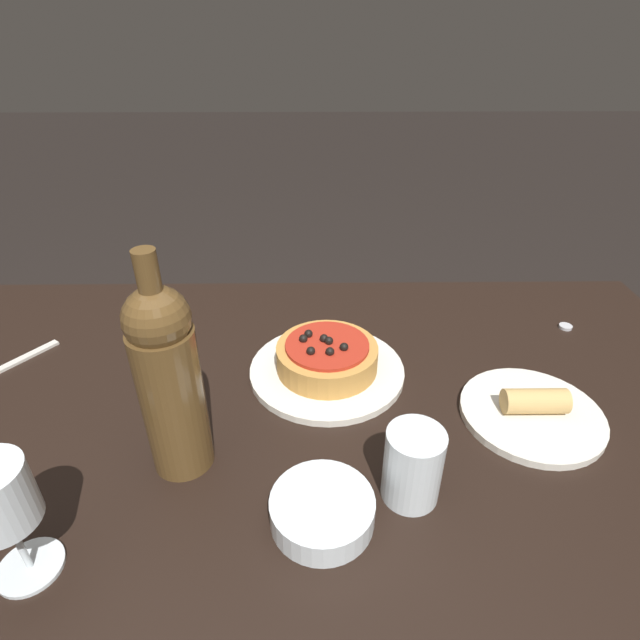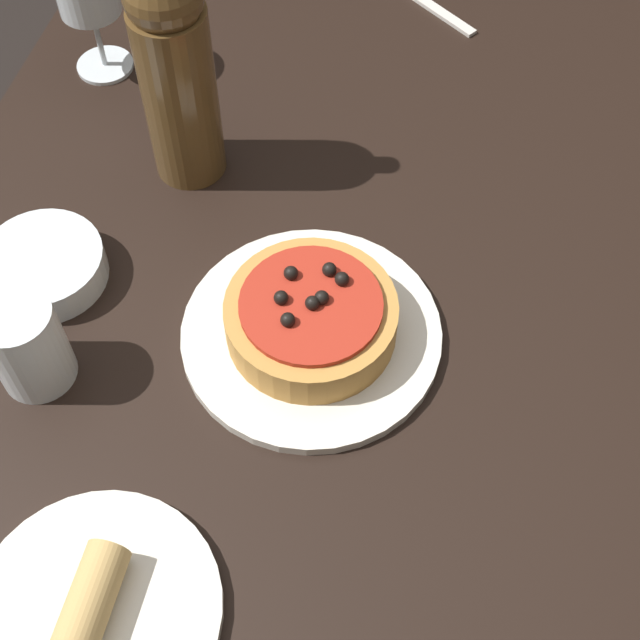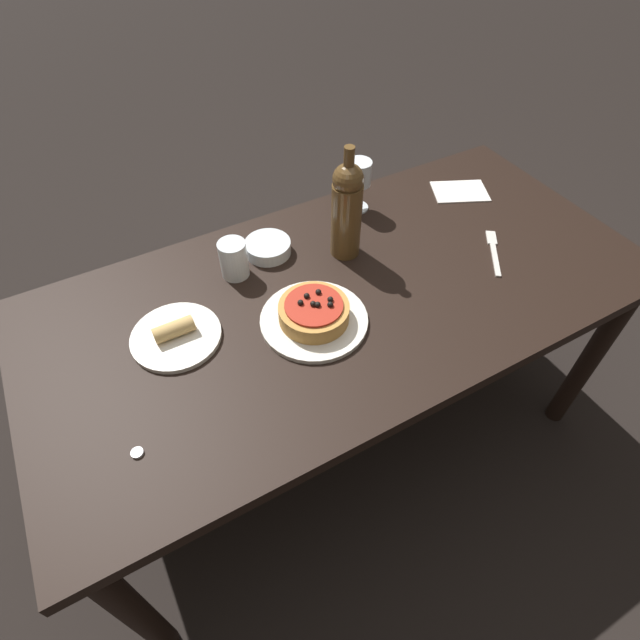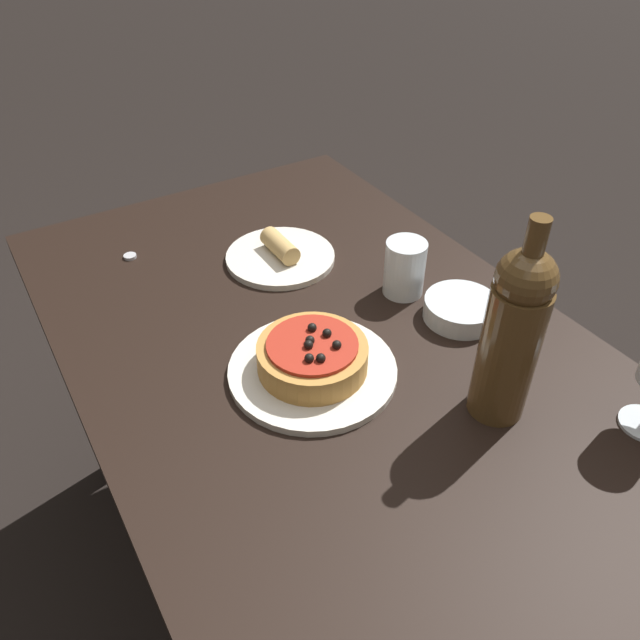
{
  "view_description": "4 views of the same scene",
  "coord_description": "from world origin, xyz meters",
  "px_view_note": "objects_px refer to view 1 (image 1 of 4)",
  "views": [
    {
      "loc": [
        -0.1,
        0.6,
        1.23
      ],
      "look_at": [
        -0.11,
        -0.07,
        0.81
      ],
      "focal_mm": 28.0,
      "sensor_mm": 36.0,
      "label": 1
    },
    {
      "loc": [
        -0.58,
        -0.17,
        1.45
      ],
      "look_at": [
        -0.13,
        -0.07,
        0.76
      ],
      "focal_mm": 50.0,
      "sensor_mm": 36.0,
      "label": 2
    },
    {
      "loc": [
        -0.49,
        -0.75,
        1.59
      ],
      "look_at": [
        -0.13,
        -0.1,
        0.76
      ],
      "focal_mm": 28.0,
      "sensor_mm": 36.0,
      "label": 3
    },
    {
      "loc": [
        0.47,
        -0.41,
        1.37
      ],
      "look_at": [
        -0.12,
        -0.05,
        0.82
      ],
      "focal_mm": 35.0,
      "sensor_mm": 36.0,
      "label": 4
    }
  ],
  "objects_px": {
    "pizza": "(327,356)",
    "dining_table": "(253,435)",
    "dinner_plate": "(327,370)",
    "bottle_cap": "(565,327)",
    "wine_bottle": "(169,379)",
    "side_plate": "(532,411)",
    "water_cup": "(413,465)",
    "side_bowl": "(322,510)"
  },
  "relations": [
    {
      "from": "dinner_plate",
      "to": "side_plate",
      "type": "bearing_deg",
      "value": 160.12
    },
    {
      "from": "pizza",
      "to": "bottle_cap",
      "type": "xyz_separation_m",
      "value": [
        -0.46,
        -0.13,
        -0.03
      ]
    },
    {
      "from": "side_bowl",
      "to": "bottle_cap",
      "type": "xyz_separation_m",
      "value": [
        -0.47,
        -0.42,
        -0.01
      ]
    },
    {
      "from": "side_plate",
      "to": "bottle_cap",
      "type": "height_order",
      "value": "side_plate"
    },
    {
      "from": "pizza",
      "to": "water_cup",
      "type": "bearing_deg",
      "value": 111.68
    },
    {
      "from": "bottle_cap",
      "to": "side_plate",
      "type": "bearing_deg",
      "value": 57.07
    },
    {
      "from": "dinner_plate",
      "to": "bottle_cap",
      "type": "distance_m",
      "value": 0.48
    },
    {
      "from": "wine_bottle",
      "to": "bottle_cap",
      "type": "height_order",
      "value": "wine_bottle"
    },
    {
      "from": "side_bowl",
      "to": "side_plate",
      "type": "bearing_deg",
      "value": -151.16
    },
    {
      "from": "water_cup",
      "to": "pizza",
      "type": "bearing_deg",
      "value": -68.32
    },
    {
      "from": "dinner_plate",
      "to": "pizza",
      "type": "relative_size",
      "value": 1.54
    },
    {
      "from": "dining_table",
      "to": "side_bowl",
      "type": "xyz_separation_m",
      "value": [
        -0.11,
        0.22,
        0.1
      ]
    },
    {
      "from": "dining_table",
      "to": "side_plate",
      "type": "xyz_separation_m",
      "value": [
        -0.42,
        0.05,
        0.1
      ]
    },
    {
      "from": "wine_bottle",
      "to": "water_cup",
      "type": "height_order",
      "value": "wine_bottle"
    },
    {
      "from": "side_bowl",
      "to": "dinner_plate",
      "type": "bearing_deg",
      "value": -92.53
    },
    {
      "from": "dining_table",
      "to": "dinner_plate",
      "type": "bearing_deg",
      "value": -155.25
    },
    {
      "from": "side_bowl",
      "to": "bottle_cap",
      "type": "bearing_deg",
      "value": -138.57
    },
    {
      "from": "dining_table",
      "to": "dinner_plate",
      "type": "relative_size",
      "value": 6.19
    },
    {
      "from": "side_bowl",
      "to": "side_plate",
      "type": "relative_size",
      "value": 0.6
    },
    {
      "from": "dinner_plate",
      "to": "bottle_cap",
      "type": "relative_size",
      "value": 10.63
    },
    {
      "from": "side_bowl",
      "to": "water_cup",
      "type": "bearing_deg",
      "value": -161.36
    },
    {
      "from": "wine_bottle",
      "to": "water_cup",
      "type": "bearing_deg",
      "value": 168.54
    },
    {
      "from": "dinner_plate",
      "to": "bottle_cap",
      "type": "xyz_separation_m",
      "value": [
        -0.46,
        -0.13,
        -0.0
      ]
    },
    {
      "from": "wine_bottle",
      "to": "side_plate",
      "type": "distance_m",
      "value": 0.52
    },
    {
      "from": "water_cup",
      "to": "side_plate",
      "type": "distance_m",
      "value": 0.25
    },
    {
      "from": "side_bowl",
      "to": "side_plate",
      "type": "height_order",
      "value": "side_plate"
    },
    {
      "from": "water_cup",
      "to": "bottle_cap",
      "type": "xyz_separation_m",
      "value": [
        -0.36,
        -0.38,
        -0.05
      ]
    },
    {
      "from": "pizza",
      "to": "dining_table",
      "type": "bearing_deg",
      "value": 24.76
    },
    {
      "from": "dining_table",
      "to": "bottle_cap",
      "type": "height_order",
      "value": "bottle_cap"
    },
    {
      "from": "wine_bottle",
      "to": "side_plate",
      "type": "xyz_separation_m",
      "value": [
        -0.5,
        -0.08,
        -0.13
      ]
    },
    {
      "from": "dining_table",
      "to": "water_cup",
      "type": "bearing_deg",
      "value": 139.7
    },
    {
      "from": "wine_bottle",
      "to": "bottle_cap",
      "type": "distance_m",
      "value": 0.74
    },
    {
      "from": "wine_bottle",
      "to": "bottle_cap",
      "type": "bearing_deg",
      "value": -154.01
    },
    {
      "from": "dinner_plate",
      "to": "water_cup",
      "type": "relative_size",
      "value": 2.54
    },
    {
      "from": "dinner_plate",
      "to": "dining_table",
      "type": "bearing_deg",
      "value": 24.75
    },
    {
      "from": "wine_bottle",
      "to": "dinner_plate",
      "type": "bearing_deg",
      "value": -136.63
    },
    {
      "from": "dinner_plate",
      "to": "side_bowl",
      "type": "relative_size",
      "value": 2.06
    },
    {
      "from": "wine_bottle",
      "to": "side_bowl",
      "type": "xyz_separation_m",
      "value": [
        -0.18,
        0.1,
        -0.12
      ]
    },
    {
      "from": "wine_bottle",
      "to": "side_bowl",
      "type": "distance_m",
      "value": 0.24
    },
    {
      "from": "dining_table",
      "to": "side_bowl",
      "type": "distance_m",
      "value": 0.27
    },
    {
      "from": "water_cup",
      "to": "bottle_cap",
      "type": "distance_m",
      "value": 0.52
    },
    {
      "from": "water_cup",
      "to": "wine_bottle",
      "type": "bearing_deg",
      "value": -11.46
    }
  ]
}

